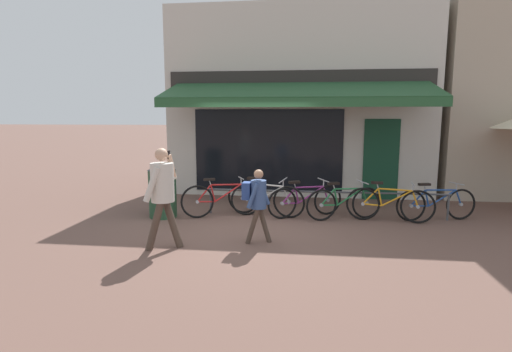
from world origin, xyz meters
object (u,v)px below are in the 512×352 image
pedestrian_child (257,197)px  litter_bin (163,191)px  bicycle_red (222,199)px  bicycle_orange (390,204)px  pedestrian_adult (163,188)px  bicycle_blue (436,204)px  bicycle_green (344,203)px  bicycle_silver (265,199)px  bicycle_purple (305,200)px

pedestrian_child → litter_bin: 2.71m
bicycle_red → bicycle_orange: bearing=-20.7°
bicycle_orange → pedestrian_adult: size_ratio=1.05×
pedestrian_child → litter_bin: size_ratio=1.13×
bicycle_blue → pedestrian_adult: (-5.04, -2.44, 0.67)m
litter_bin → bicycle_green: bearing=3.6°
bicycle_blue → bicycle_silver: bearing=167.2°
bicycle_red → bicycle_orange: (3.54, 0.01, -0.01)m
bicycle_silver → bicycle_blue: bearing=16.3°
bicycle_red → pedestrian_child: pedestrian_child is taller
bicycle_blue → bicycle_red: bearing=169.0°
bicycle_purple → bicycle_red: bearing=159.7°
bicycle_silver → pedestrian_child: (0.05, -1.87, 0.42)m
bicycle_silver → bicycle_purple: 0.88m
bicycle_green → litter_bin: size_ratio=1.41×
litter_bin → bicycle_orange: bearing=2.4°
bicycle_orange → bicycle_red: bearing=-172.1°
pedestrian_adult → pedestrian_child: (1.49, 0.50, -0.22)m
bicycle_purple → bicycle_green: bearing=-35.8°
bicycle_red → bicycle_orange: 3.54m
bicycle_purple → pedestrian_child: 2.12m
bicycle_purple → bicycle_orange: (1.74, -0.18, 0.01)m
bicycle_blue → litter_bin: size_ratio=1.51×
bicycle_purple → bicycle_orange: 1.75m
bicycle_green → bicycle_orange: size_ratio=0.92×
bicycle_purple → bicycle_blue: 2.73m
bicycle_orange → pedestrian_adult: bearing=-143.7°
bicycle_red → pedestrian_adult: bearing=-124.1°
pedestrian_adult → litter_bin: pedestrian_adult is taller
bicycle_silver → bicycle_blue: (3.60, 0.07, -0.02)m
bicycle_purple → pedestrian_child: pedestrian_child is taller
bicycle_blue → pedestrian_child: bearing=-165.4°
bicycle_silver → pedestrian_child: pedestrian_child is taller
bicycle_red → pedestrian_child: bearing=-81.2°
bicycle_red → pedestrian_adult: pedestrian_adult is taller
bicycle_green → litter_bin: bearing=164.1°
pedestrian_adult → bicycle_green: bearing=36.0°
bicycle_green → bicycle_red: bearing=161.7°
pedestrian_adult → litter_bin: (-0.75, 2.01, -0.45)m
pedestrian_child → pedestrian_adult: bearing=-158.2°
bicycle_orange → pedestrian_child: bearing=-138.6°
pedestrian_adult → litter_bin: bearing=110.7°
bicycle_blue → bicycle_purple: bearing=166.9°
bicycle_purple → pedestrian_adult: 3.40m
bicycle_green → bicycle_blue: bearing=-14.2°
bicycle_orange → litter_bin: size_ratio=1.54×
pedestrian_adult → bicycle_blue: bearing=26.0°
bicycle_blue → pedestrian_child: size_ratio=1.34×
bicycle_purple → litter_bin: (-3.07, -0.38, 0.21)m
bicycle_red → bicycle_blue: size_ratio=0.98×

